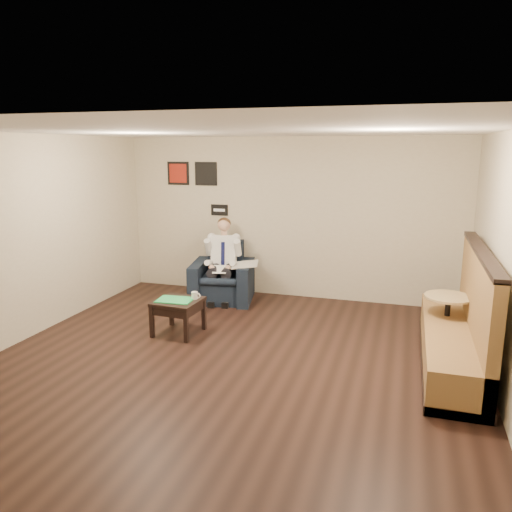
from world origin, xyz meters
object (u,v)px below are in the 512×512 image
(green_folder, at_px, (175,300))
(side_table, at_px, (178,317))
(coffee_mug, at_px, (195,295))
(smartphone, at_px, (187,297))
(armchair, at_px, (222,272))
(seated_man, at_px, (221,264))
(banquette, at_px, (454,309))
(cafe_table, at_px, (446,323))

(green_folder, bearing_deg, side_table, 30.22)
(coffee_mug, relative_size, smartphone, 0.68)
(armchair, xyz_separation_m, seated_man, (0.03, -0.13, 0.18))
(side_table, relative_size, banquette, 0.22)
(coffee_mug, bearing_deg, side_table, -149.78)
(green_folder, height_order, coffee_mug, coffee_mug)
(side_table, bearing_deg, smartphone, 69.18)
(side_table, xyz_separation_m, coffee_mug, (0.21, 0.12, 0.30))
(green_folder, relative_size, cafe_table, 0.66)
(cafe_table, bearing_deg, side_table, -172.68)
(smartphone, relative_size, cafe_table, 0.21)
(seated_man, distance_m, smartphone, 1.41)
(seated_man, bearing_deg, smartphone, -100.59)
(side_table, xyz_separation_m, banquette, (3.64, 0.04, 0.46))
(green_folder, bearing_deg, cafe_table, 7.56)
(green_folder, relative_size, coffee_mug, 4.74)
(banquette, bearing_deg, green_folder, -179.11)
(banquette, relative_size, cafe_table, 3.72)
(armchair, bearing_deg, cafe_table, -30.20)
(smartphone, bearing_deg, side_table, -97.35)
(green_folder, xyz_separation_m, coffee_mug, (0.24, 0.14, 0.05))
(green_folder, bearing_deg, seated_man, 86.95)
(side_table, xyz_separation_m, cafe_table, (3.61, 0.46, 0.13))
(seated_man, xyz_separation_m, banquette, (3.59, -1.53, 0.03))
(coffee_mug, relative_size, cafe_table, 0.14)
(green_folder, relative_size, banquette, 0.18)
(armchair, relative_size, seated_man, 0.75)
(smartphone, relative_size, banquette, 0.06)
(armchair, xyz_separation_m, side_table, (-0.03, -1.70, -0.25))
(cafe_table, bearing_deg, green_folder, -172.44)
(armchair, distance_m, green_folder, 1.72)
(cafe_table, bearing_deg, seated_man, 162.74)
(armchair, relative_size, cafe_table, 1.37)
(armchair, height_order, banquette, banquette)
(banquette, bearing_deg, coffee_mug, 178.61)
(green_folder, distance_m, cafe_table, 3.68)
(seated_man, relative_size, smartphone, 8.77)
(smartphone, distance_m, cafe_table, 3.56)
(coffee_mug, height_order, smartphone, coffee_mug)
(armchair, xyz_separation_m, green_folder, (-0.06, -1.72, 0.01))
(side_table, bearing_deg, green_folder, -149.78)
(seated_man, distance_m, green_folder, 1.60)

